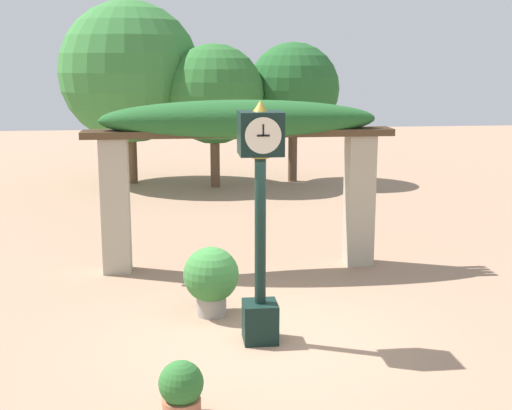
% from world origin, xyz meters
% --- Properties ---
extents(ground_plane, '(60.00, 60.00, 0.00)m').
position_xyz_m(ground_plane, '(0.00, 0.00, 0.00)').
color(ground_plane, '#9E7A60').
extents(pedestal_clock, '(0.57, 0.61, 3.29)m').
position_xyz_m(pedestal_clock, '(-0.05, -0.14, 1.85)').
color(pedestal_clock, black).
rests_on(pedestal_clock, ground).
extents(pergola, '(5.58, 1.10, 3.10)m').
position_xyz_m(pergola, '(0.00, 3.40, 2.39)').
color(pergola, '#A89E89').
rests_on(pergola, ground).
extents(potted_plant_near_left, '(0.84, 0.84, 1.06)m').
position_xyz_m(potted_plant_near_left, '(-0.66, 0.94, 0.59)').
color(potted_plant_near_left, gray).
rests_on(potted_plant_near_left, ground).
extents(potted_plant_near_right, '(0.49, 0.49, 0.64)m').
position_xyz_m(potted_plant_near_right, '(-1.15, -2.16, 0.32)').
color(potted_plant_near_right, '#B26B4C').
rests_on(potted_plant_near_right, ground).
extents(tree_line, '(8.54, 4.56, 5.54)m').
position_xyz_m(tree_line, '(-1.05, 12.63, 3.18)').
color(tree_line, brown).
rests_on(tree_line, ground).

